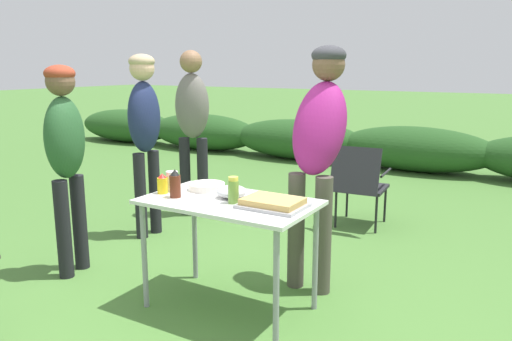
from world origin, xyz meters
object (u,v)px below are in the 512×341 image
(mixing_bowl, at_px, (232,192))
(food_tray, at_px, (273,203))
(folding_table, at_px, (229,212))
(standing_person_in_navy_coat, at_px, (65,147))
(camp_chair_green_behind_table, at_px, (359,182))
(bbq_sauce_bottle, at_px, (175,184))
(standing_person_in_gray_fleece, at_px, (319,138))
(mustard_bottle, at_px, (162,184))
(relish_jar, at_px, (233,190))
(standing_person_in_dark_puffer, at_px, (192,117))
(paper_cup_stack, at_px, (172,181))
(plate_stack, at_px, (207,186))
(standing_person_with_beanie, at_px, (144,123))

(mixing_bowl, bearing_deg, food_tray, -10.70)
(folding_table, distance_m, standing_person_in_navy_coat, 1.41)
(mixing_bowl, relative_size, camp_chair_green_behind_table, 0.24)
(bbq_sauce_bottle, distance_m, standing_person_in_gray_fleece, 1.05)
(mixing_bowl, xyz_separation_m, mustard_bottle, (-0.46, -0.14, 0.03))
(bbq_sauce_bottle, xyz_separation_m, standing_person_in_gray_fleece, (0.67, 0.76, 0.25))
(bbq_sauce_bottle, height_order, relish_jar, bbq_sauce_bottle)
(standing_person_in_navy_coat, relative_size, camp_chair_green_behind_table, 1.91)
(mixing_bowl, height_order, standing_person_in_navy_coat, standing_person_in_navy_coat)
(folding_table, height_order, standing_person_in_gray_fleece, standing_person_in_gray_fleece)
(folding_table, height_order, camp_chair_green_behind_table, camp_chair_green_behind_table)
(standing_person_in_gray_fleece, xyz_separation_m, standing_person_in_dark_puffer, (-1.84, 0.95, -0.02))
(mixing_bowl, xyz_separation_m, paper_cup_stack, (-0.44, -0.07, 0.03))
(plate_stack, bearing_deg, standing_person_in_gray_fleece, 38.96)
(standing_person_in_gray_fleece, bearing_deg, standing_person_in_dark_puffer, 153.70)
(mixing_bowl, height_order, paper_cup_stack, paper_cup_stack)
(folding_table, distance_m, standing_person_in_dark_puffer, 2.24)
(plate_stack, height_order, paper_cup_stack, paper_cup_stack)
(plate_stack, height_order, standing_person_in_navy_coat, standing_person_in_navy_coat)
(food_tray, xyz_separation_m, standing_person_in_dark_puffer, (-1.83, 1.60, 0.29))
(relish_jar, bearing_deg, paper_cup_stack, 175.47)
(standing_person_in_dark_puffer, distance_m, camp_chair_green_behind_table, 1.84)
(bbq_sauce_bottle, bearing_deg, relish_jar, 10.17)
(standing_person_in_gray_fleece, bearing_deg, standing_person_in_navy_coat, -154.48)
(mustard_bottle, xyz_separation_m, standing_person_in_navy_coat, (-0.89, -0.05, 0.18))
(folding_table, relative_size, relish_jar, 6.54)
(standing_person_in_navy_coat, bearing_deg, standing_person_in_gray_fleece, -77.55)
(bbq_sauce_bottle, bearing_deg, food_tray, 9.98)
(mixing_bowl, relative_size, standing_person_with_beanie, 0.12)
(standing_person_in_dark_puffer, bearing_deg, standing_person_in_gray_fleece, -45.09)
(mustard_bottle, distance_m, standing_person_in_dark_puffer, 1.99)
(relish_jar, relative_size, standing_person_with_beanie, 0.10)
(standing_person_in_navy_coat, xyz_separation_m, standing_person_with_beanie, (-0.10, 0.96, 0.08))
(bbq_sauce_bottle, bearing_deg, plate_stack, 78.12)
(mixing_bowl, bearing_deg, standing_person_in_dark_puffer, 134.14)
(relish_jar, distance_m, mustard_bottle, 0.54)
(relish_jar, xyz_separation_m, mustard_bottle, (-0.54, -0.03, -0.02))
(plate_stack, height_order, standing_person_with_beanie, standing_person_with_beanie)
(plate_stack, bearing_deg, bbq_sauce_bottle, -101.88)
(standing_person_in_navy_coat, bearing_deg, mustard_bottle, -99.06)
(folding_table, bearing_deg, camp_chair_green_behind_table, 85.23)
(folding_table, xyz_separation_m, standing_person_in_gray_fleece, (0.33, 0.65, 0.42))
(paper_cup_stack, height_order, standing_person_in_navy_coat, standing_person_in_navy_coat)
(mixing_bowl, height_order, standing_person_in_gray_fleece, standing_person_in_gray_fleece)
(food_tray, bearing_deg, paper_cup_stack, -179.84)
(bbq_sauce_bottle, xyz_separation_m, standing_person_in_dark_puffer, (-1.17, 1.72, 0.23))
(plate_stack, distance_m, standing_person_in_dark_puffer, 1.92)
(folding_table, bearing_deg, mixing_bowl, 107.01)
(folding_table, bearing_deg, standing_person_in_navy_coat, -174.87)
(folding_table, xyz_separation_m, relish_jar, (0.06, -0.04, 0.16))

